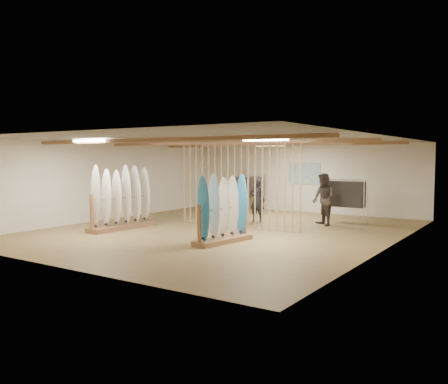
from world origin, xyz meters
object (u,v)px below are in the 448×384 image
Objects in this scene: clothing_rack_b at (345,194)px; shopper_a at (257,197)px; rack_right at (223,220)px; rack_left at (122,208)px; clothing_rack_a at (248,187)px; shopper_b at (323,196)px.

clothing_rack_b is 3.01m from shopper_a.
rack_right is 5.60m from clothing_rack_b.
rack_left is 4.71m from shopper_a.
shopper_a reaches higher than clothing_rack_a.
shopper_a is (-1.26, 4.03, 0.25)m from rack_right.
rack_right is 1.13× the size of shopper_a.
shopper_b is (5.02, 4.27, 0.32)m from rack_left.
shopper_a is at bearing -73.39° from clothing_rack_a.
rack_right is 7.99m from clothing_rack_a.
shopper_b reaches higher than rack_right.
shopper_b reaches higher than clothing_rack_a.
clothing_rack_b is 1.01m from shopper_b.
clothing_rack_b is at bearing 83.32° from rack_right.
shopper_b is at bearing -49.71° from clothing_rack_a.
rack_left is 6.60m from shopper_b.
shopper_a is (2.75, 3.82, 0.20)m from rack_left.
shopper_a is at bearing -152.07° from clothing_rack_b.
shopper_b is at bearing -171.98° from shopper_a.
rack_right reaches higher than shopper_a.
shopper_b is at bearing -113.05° from clothing_rack_b.
rack_left is 1.64× the size of clothing_rack_a.
clothing_rack_a is (0.51, 6.96, 0.30)m from rack_left.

